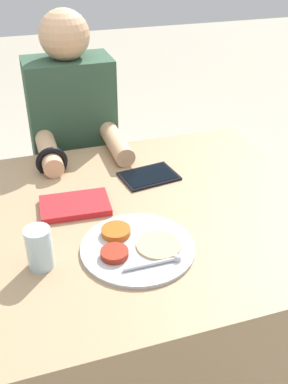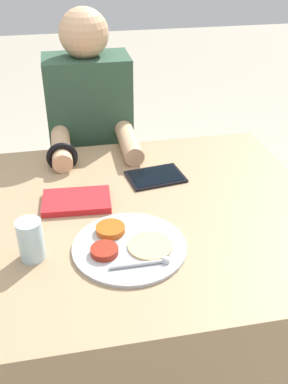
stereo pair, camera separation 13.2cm
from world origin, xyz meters
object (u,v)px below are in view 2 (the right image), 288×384
Objects in this scene: thali_tray at (128,246)px; person_diner at (93,168)px; red_notebook at (77,201)px; tablet_device at (156,177)px; drinking_glass at (31,240)px.

thali_tray is 0.81m from person_diner.
thali_tray is at bearing -63.96° from red_notebook.
red_notebook is 0.58m from person_diner.
tablet_device is (0.15, 0.35, -0.00)m from thali_tray.
drinking_glass reaches higher than red_notebook.
person_diner is 11.20× the size of drinking_glass.
red_notebook is 0.17× the size of person_diner.
thali_tray reaches higher than red_notebook.
tablet_device is (0.27, 0.11, -0.00)m from red_notebook.
person_diner is (0.09, 0.54, -0.19)m from red_notebook.
tablet_device is at bearing 66.45° from thali_tray.
red_notebook is at bearing -99.64° from person_diner.
drinking_glass is (-0.40, -0.34, 0.05)m from tablet_device.
thali_tray is 0.38m from tablet_device.
person_diner is (-0.03, 0.79, -0.19)m from thali_tray.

